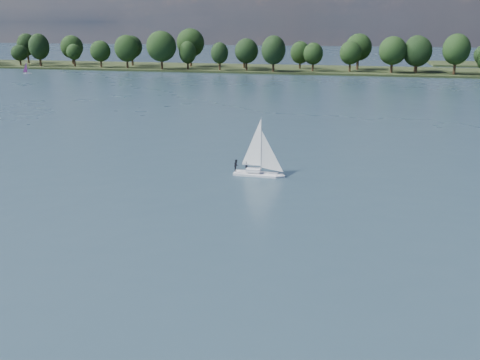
# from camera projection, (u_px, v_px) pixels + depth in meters

# --- Properties ---
(ground) EXTENTS (700.00, 700.00, 0.00)m
(ground) POSITION_uv_depth(u_px,v_px,m) (268.00, 114.00, 117.13)
(ground) COLOR #233342
(ground) RESTS_ON ground
(far_shore) EXTENTS (660.00, 40.00, 1.50)m
(far_shore) POSITION_uv_depth(u_px,v_px,m) (315.00, 71.00, 221.77)
(far_shore) COLOR black
(far_shore) RESTS_ON ground
(sailboat) EXTENTS (6.25, 1.95, 8.16)m
(sailboat) POSITION_uv_depth(u_px,v_px,m) (256.00, 159.00, 69.63)
(sailboat) COLOR white
(sailboat) RESTS_ON ground
(dinghy_pink) EXTENTS (3.14, 2.74, 4.83)m
(dinghy_pink) POSITION_uv_depth(u_px,v_px,m) (27.00, 71.00, 208.51)
(dinghy_pink) COLOR white
(dinghy_pink) RESTS_ON ground
(treeline) EXTENTS (562.79, 73.55, 18.71)m
(treeline) POSITION_uv_depth(u_px,v_px,m) (311.00, 51.00, 215.24)
(treeline) COLOR black
(treeline) RESTS_ON ground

